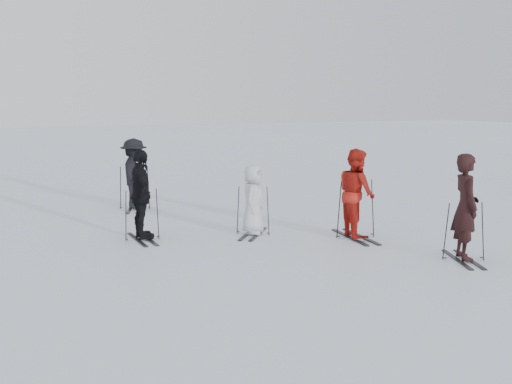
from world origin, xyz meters
TOP-DOWN VIEW (x-y plane):
  - ground at (0.00, 0.00)m, footprint 120.00×120.00m
  - skier_near_dark at (2.59, -2.56)m, footprint 0.73×0.85m
  - skier_red at (1.93, -0.02)m, footprint 0.88×1.04m
  - skier_grey at (0.06, 1.28)m, footprint 0.86×0.89m
  - skier_uphill_left at (-2.31, 1.85)m, footprint 0.51×1.14m
  - skier_uphill_far at (-1.37, 5.71)m, footprint 1.12×1.41m
  - skis_near_dark at (2.59, -2.56)m, footprint 1.76×1.39m
  - skis_red at (1.93, -0.02)m, footprint 1.93×1.24m
  - skis_grey at (0.06, 1.28)m, footprint 1.70×1.61m
  - skis_uphill_left at (-2.31, 1.85)m, footprint 1.57×0.87m
  - skis_uphill_far at (-1.37, 5.71)m, footprint 1.90×1.45m

SIDE VIEW (x-z plane):
  - ground at x=0.00m, z-range 0.00..0.00m
  - skis_grey at x=0.06m, z-range 0.00..1.12m
  - skis_uphill_left at x=-2.31m, z-range 0.00..1.12m
  - skis_near_dark at x=2.59m, z-range 0.00..1.14m
  - skis_uphill_far at x=-1.37m, z-range 0.00..1.23m
  - skis_red at x=1.93m, z-range 0.00..1.31m
  - skier_grey at x=0.06m, z-range 0.00..1.54m
  - skier_uphill_far at x=-1.37m, z-range 0.00..1.92m
  - skier_uphill_left at x=-2.31m, z-range 0.00..1.92m
  - skier_red at x=1.93m, z-range 0.00..1.92m
  - skier_near_dark at x=2.59m, z-range 0.00..1.98m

